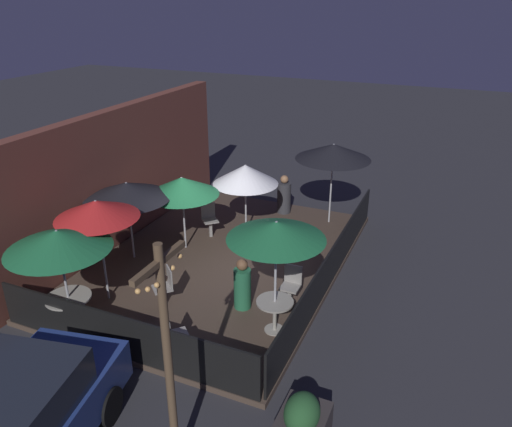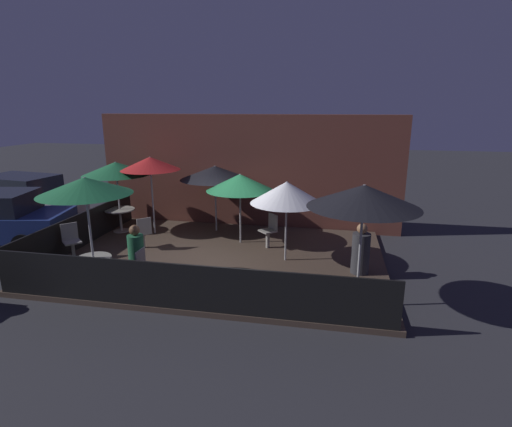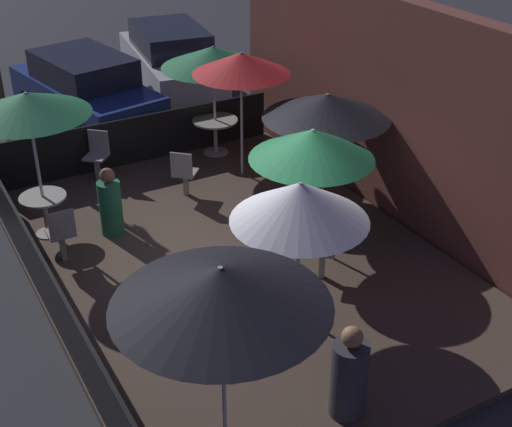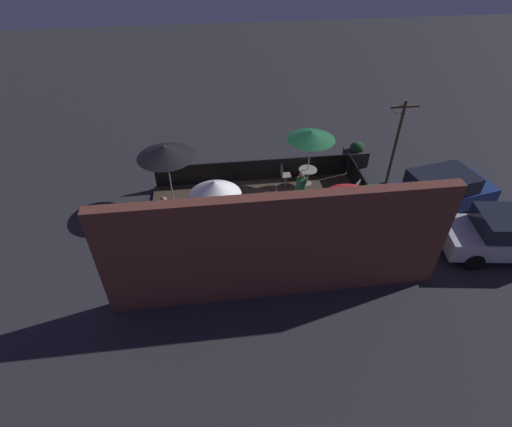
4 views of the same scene
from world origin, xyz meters
name	(u,v)px [view 1 (image 1 of 4)]	position (x,y,z in m)	size (l,w,h in m)	color
ground_plane	(221,263)	(0.00, 0.00, 0.00)	(60.00, 60.00, 0.00)	#2D2D33
patio_deck	(221,261)	(0.00, 0.00, 0.06)	(8.37, 5.92, 0.12)	#47382D
building_wall	(114,179)	(0.00, 3.19, 1.87)	(9.97, 0.36, 3.73)	brown
fence_front	(331,266)	(0.00, -2.92, 0.59)	(8.17, 0.05, 0.95)	black
fence_side_left	(120,336)	(-4.14, 0.00, 0.59)	(0.05, 5.72, 0.95)	black
patio_umbrella_0	(276,230)	(-2.22, -2.36, 2.39)	(1.90, 1.90, 2.46)	#B2B2B7
patio_umbrella_1	(58,240)	(-3.77, 1.53, 2.13)	(2.04, 2.04, 2.21)	#B2B2B7
patio_umbrella_2	(182,186)	(0.21, 1.19, 1.90)	(1.92, 1.92, 2.02)	#B2B2B7
patio_umbrella_3	(96,209)	(-2.62, 1.52, 2.31)	(1.78, 1.78, 2.40)	#B2B2B7
patio_umbrella_4	(245,174)	(1.67, 0.05, 1.91)	(1.82, 1.82, 2.06)	#B2B2B7
patio_umbrella_5	(127,191)	(-0.80, 2.15, 1.99)	(2.16, 2.16, 2.08)	#B2B2B7
patio_umbrella_6	(333,152)	(3.37, -1.93, 2.32)	(2.17, 2.17, 2.43)	#B2B2B7
dining_table_0	(275,308)	(-2.22, -2.36, 0.67)	(0.76, 0.76, 0.70)	#9E998E
dining_table_1	(69,303)	(-3.77, 1.53, 0.70)	(0.92, 0.92, 0.72)	#9E998E
patio_chair_0	(210,219)	(1.11, 0.93, 0.65)	(0.57, 0.57, 0.95)	gray
patio_chair_1	(291,284)	(-1.24, -2.35, 0.65)	(0.40, 0.40, 0.95)	gray
patio_chair_2	(165,286)	(-2.32, 0.18, 0.61)	(0.57, 0.57, 0.90)	gray
patio_chair_3	(174,335)	(-3.75, -0.95, 0.65)	(0.57, 0.57, 0.95)	gray
patron_0	(284,196)	(3.51, -0.42, 0.66)	(0.59, 0.59, 1.22)	#333338
patron_1	(242,286)	(-1.72, -1.41, 0.65)	(0.52, 0.52, 1.18)	#236642
light_post	(167,353)	(-5.68, -2.16, 2.09)	(1.10, 0.12, 3.72)	brown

